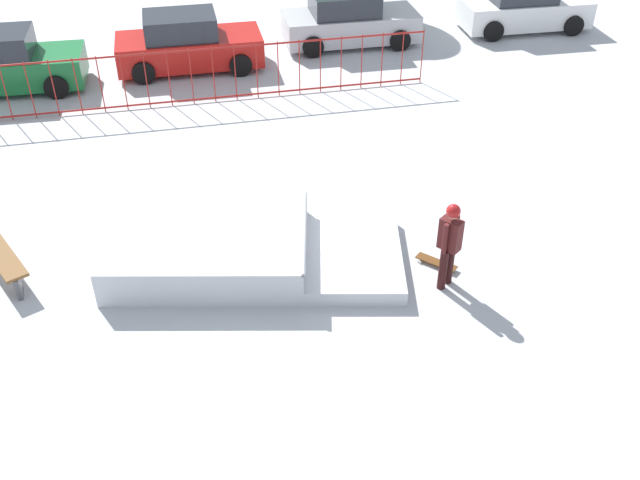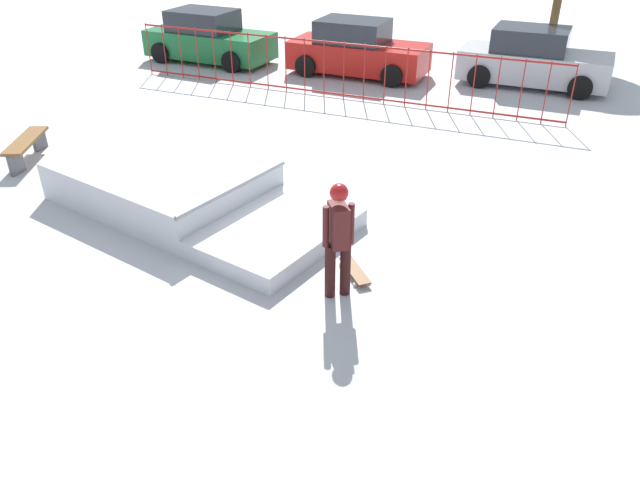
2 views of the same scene
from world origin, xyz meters
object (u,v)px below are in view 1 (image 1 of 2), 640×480
(skater, at_px, (450,240))
(parked_car_red, at_px, (188,44))
(skateboard, at_px, (436,262))
(skate_ramp, at_px, (234,248))
(parked_car_white, at_px, (523,7))
(parked_car_green, at_px, (3,64))
(parked_car_silver, at_px, (349,21))
(park_bench, at_px, (4,261))

(skater, height_order, parked_car_red, skater)
(skateboard, bearing_deg, skater, -48.06)
(skate_ramp, relative_size, parked_car_white, 1.39)
(parked_car_green, bearing_deg, skate_ramp, -58.43)
(skateboard, distance_m, parked_car_white, 13.36)
(parked_car_silver, bearing_deg, parked_car_red, -169.12)
(parked_car_white, bearing_deg, skater, -118.84)
(skater, bearing_deg, parked_car_red, 161.35)
(park_bench, xyz_separation_m, parked_car_red, (4.84, 8.61, 0.37))
(skateboard, height_order, parked_car_green, parked_car_green)
(skater, xyz_separation_m, parked_car_red, (-2.67, 11.31, -0.28))
(parked_car_green, relative_size, parked_car_white, 1.00)
(skater, bearing_deg, skate_ramp, -149.89)
(skater, distance_m, skateboard, 1.09)
(skate_ramp, bearing_deg, skateboard, -1.89)
(skate_ramp, height_order, parked_car_green, parked_car_green)
(parked_car_silver, xyz_separation_m, parked_car_white, (5.79, -0.51, 0.00))
(skater, distance_m, park_bench, 8.01)
(skater, height_order, skateboard, skater)
(skater, height_order, park_bench, skater)
(skateboard, bearing_deg, park_bench, -142.92)
(skate_ramp, bearing_deg, park_bench, -174.25)
(parked_car_red, bearing_deg, parked_car_white, 5.55)
(skater, distance_m, parked_car_silver, 11.94)
(parked_car_white, bearing_deg, parked_car_silver, -177.73)
(parked_car_green, relative_size, parked_car_silver, 1.01)
(parked_car_red, relative_size, parked_car_silver, 1.00)
(skate_ramp, xyz_separation_m, park_bench, (-4.06, 0.87, 0.04))
(park_bench, bearing_deg, skate_ramp, -12.05)
(parked_car_green, distance_m, parked_car_red, 4.98)
(parked_car_white, bearing_deg, skate_ramp, -133.88)
(parked_car_green, distance_m, parked_car_silver, 10.04)
(parked_car_red, bearing_deg, skater, -70.53)
(skateboard, distance_m, parked_car_silver, 11.39)
(parked_car_red, xyz_separation_m, parked_car_white, (10.84, -0.12, 0.00))
(parked_car_silver, height_order, parked_car_white, same)
(skate_ramp, relative_size, parked_car_green, 1.38)
(skate_ramp, relative_size, skateboard, 7.83)
(parked_car_red, bearing_deg, parked_car_silver, 10.60)
(skater, height_order, parked_car_silver, skater)
(skater, bearing_deg, parked_car_silver, 136.54)
(parked_car_green, bearing_deg, skateboard, -46.52)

